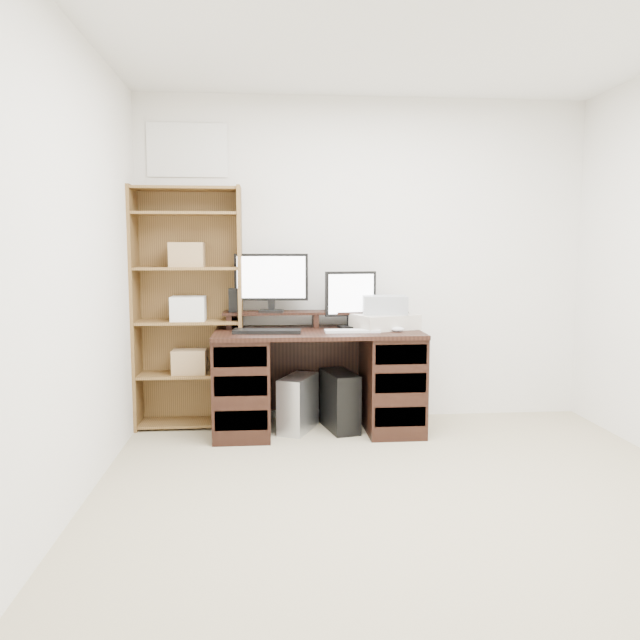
{
  "coord_description": "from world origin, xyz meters",
  "views": [
    {
      "loc": [
        -0.77,
        -2.86,
        1.34
      ],
      "look_at": [
        -0.4,
        1.43,
        0.85
      ],
      "focal_mm": 35.0,
      "sensor_mm": 36.0,
      "label": 1
    }
  ],
  "objects": [
    {
      "name": "printer",
      "position": [
        0.11,
        1.69,
        0.81
      ],
      "size": [
        0.53,
        0.47,
        0.11
      ],
      "primitive_type": "cube",
      "rotation": [
        0.0,
        0.0,
        0.36
      ],
      "color": "beige",
      "rests_on": "desk"
    },
    {
      "name": "monitor_wide",
      "position": [
        -0.73,
        1.83,
        1.11
      ],
      "size": [
        0.55,
        0.15,
        0.44
      ],
      "rotation": [
        0.0,
        0.0,
        -0.08
      ],
      "color": "black",
      "rests_on": "riser_shelf"
    },
    {
      "name": "room",
      "position": [
        -0.0,
        0.0,
        1.25
      ],
      "size": [
        3.54,
        4.04,
        2.54
      ],
      "color": "tan",
      "rests_on": "ground"
    },
    {
      "name": "desk",
      "position": [
        -0.4,
        1.64,
        0.39
      ],
      "size": [
        1.5,
        0.7,
        0.75
      ],
      "color": "black",
      "rests_on": "ground"
    },
    {
      "name": "monitor_small",
      "position": [
        -0.14,
        1.77,
        0.98
      ],
      "size": [
        0.39,
        0.17,
        0.42
      ],
      "rotation": [
        0.0,
        0.0,
        0.13
      ],
      "color": "black",
      "rests_on": "desk"
    },
    {
      "name": "speaker",
      "position": [
        -1.01,
        1.84,
        0.96
      ],
      "size": [
        0.08,
        0.08,
        0.18
      ],
      "primitive_type": "cube",
      "rotation": [
        0.0,
        0.0,
        -0.12
      ],
      "color": "black",
      "rests_on": "riser_shelf"
    },
    {
      "name": "riser_shelf",
      "position": [
        -0.4,
        1.85,
        0.84
      ],
      "size": [
        1.4,
        0.22,
        0.12
      ],
      "color": "black",
      "rests_on": "desk"
    },
    {
      "name": "tower_black",
      "position": [
        -0.23,
        1.65,
        0.22
      ],
      "size": [
        0.27,
        0.46,
        0.43
      ],
      "rotation": [
        0.0,
        0.0,
        0.22
      ],
      "color": "black",
      "rests_on": "ground"
    },
    {
      "name": "bookshelf",
      "position": [
        -1.35,
        1.86,
        0.92
      ],
      "size": [
        0.8,
        0.3,
        1.8
      ],
      "color": "brown",
      "rests_on": "ground"
    },
    {
      "name": "keyboard_white",
      "position": [
        -0.16,
        1.52,
        0.76
      ],
      "size": [
        0.4,
        0.12,
        0.02
      ],
      "primitive_type": "cube",
      "rotation": [
        0.0,
        0.0,
        -0.01
      ],
      "color": "silver",
      "rests_on": "desk"
    },
    {
      "name": "tower_silver",
      "position": [
        -0.54,
        1.65,
        0.2
      ],
      "size": [
        0.33,
        0.45,
        0.41
      ],
      "primitive_type": "cube",
      "rotation": [
        0.0,
        0.0,
        -0.42
      ],
      "color": "#BBBEC2",
      "rests_on": "ground"
    },
    {
      "name": "mouse",
      "position": [
        0.17,
        1.51,
        0.77
      ],
      "size": [
        0.1,
        0.08,
        0.04
      ],
      "primitive_type": "ellipsoid",
      "rotation": [
        0.0,
        0.0,
        -0.21
      ],
      "color": "silver",
      "rests_on": "desk"
    },
    {
      "name": "keyboard_black",
      "position": [
        -0.77,
        1.52,
        0.76
      ],
      "size": [
        0.49,
        0.2,
        0.03
      ],
      "primitive_type": "cube",
      "rotation": [
        0.0,
        0.0,
        -0.09
      ],
      "color": "black",
      "rests_on": "desk"
    },
    {
      "name": "basket",
      "position": [
        0.11,
        1.69,
        0.93
      ],
      "size": [
        0.34,
        0.25,
        0.14
      ],
      "primitive_type": "cube",
      "rotation": [
        0.0,
        0.0,
        -0.08
      ],
      "color": "#9BA0A5",
      "rests_on": "printer"
    }
  ]
}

